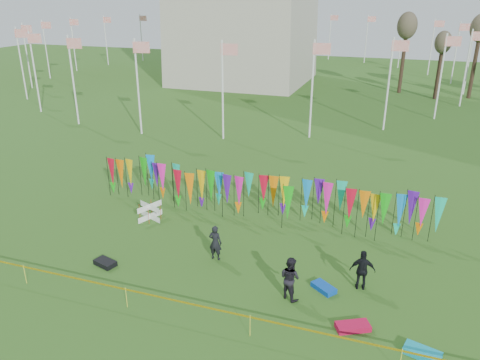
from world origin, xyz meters
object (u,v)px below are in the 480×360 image
(person_left, at_px, (215,243))
(kite_bag_teal, at_px, (422,353))
(box_kite, at_px, (150,212))
(kite_bag_red, at_px, (353,327))
(kite_bag_black, at_px, (105,263))
(person_mid, at_px, (290,278))
(kite_bag_blue, at_px, (324,288))
(person_right, at_px, (362,270))

(person_left, xyz_separation_m, kite_bag_teal, (8.90, -3.46, -0.73))
(box_kite, xyz_separation_m, kite_bag_red, (11.38, -5.48, -0.34))
(person_left, bearing_deg, kite_bag_black, 26.73)
(person_mid, relative_size, kite_bag_black, 1.86)
(person_mid, distance_m, kite_bag_blue, 1.75)
(kite_bag_blue, relative_size, kite_bag_red, 0.84)
(person_left, relative_size, kite_bag_red, 1.38)
(box_kite, height_order, kite_bag_teal, box_kite)
(box_kite, distance_m, person_left, 5.52)
(person_left, xyz_separation_m, kite_bag_red, (6.53, -2.87, -0.73))
(person_mid, xyz_separation_m, kite_bag_black, (-8.38, -0.37, -0.80))
(person_left, relative_size, kite_bag_blue, 1.65)
(kite_bag_blue, bearing_deg, box_kite, 161.13)
(kite_bag_blue, distance_m, kite_bag_red, 2.51)
(person_mid, xyz_separation_m, kite_bag_teal, (5.00, -1.70, -0.80))
(kite_bag_black, bearing_deg, person_mid, 2.53)
(box_kite, height_order, person_right, person_right)
(kite_bag_black, bearing_deg, kite_bag_red, -3.83)
(box_kite, distance_m, kite_bag_blue, 10.54)
(person_right, xyz_separation_m, kite_bag_teal, (2.36, -3.27, -0.77))
(person_mid, distance_m, kite_bag_black, 8.43)
(person_right, height_order, kite_bag_teal, person_right)
(kite_bag_red, bearing_deg, person_left, 156.28)
(kite_bag_black, height_order, kite_bag_teal, kite_bag_teal)
(person_left, relative_size, kite_bag_black, 1.71)
(kite_bag_red, relative_size, kite_bag_black, 1.24)
(box_kite, distance_m, kite_bag_black, 4.77)
(person_right, relative_size, kite_bag_teal, 1.47)
(kite_bag_blue, xyz_separation_m, kite_bag_teal, (3.78, -2.67, 0.01))
(person_right, relative_size, kite_bag_blue, 1.72)
(person_mid, xyz_separation_m, kite_bag_red, (2.64, -1.11, -0.80))
(kite_bag_teal, bearing_deg, box_kite, 156.18)
(box_kite, relative_size, person_right, 0.51)
(person_left, height_order, person_right, person_right)
(box_kite, bearing_deg, kite_bag_teal, -23.82)
(person_right, distance_m, kite_bag_teal, 4.11)
(person_right, distance_m, kite_bag_blue, 1.73)
(person_mid, bearing_deg, person_right, -121.80)
(box_kite, relative_size, kite_bag_teal, 0.76)
(kite_bag_red, bearing_deg, person_right, 89.80)
(kite_bag_teal, bearing_deg, kite_bag_blue, 144.84)
(kite_bag_red, bearing_deg, kite_bag_blue, 124.34)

